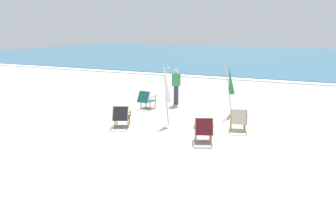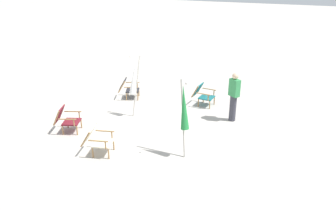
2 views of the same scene
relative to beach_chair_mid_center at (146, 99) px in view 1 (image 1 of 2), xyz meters
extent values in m
plane|color=#B2AAA0|center=(2.19, -1.65, -0.42)|extent=(80.00, 80.00, 0.00)
cube|color=#2D6684|center=(2.19, 30.43, -0.37)|extent=(80.00, 40.00, 0.10)
cube|color=white|center=(2.19, 10.13, -0.39)|extent=(80.00, 1.10, 0.06)
cube|color=#196066|center=(0.01, 0.16, -0.10)|extent=(0.56, 0.52, 0.04)
cube|color=#196066|center=(-0.02, -0.20, 0.13)|extent=(0.52, 0.32, 0.48)
cylinder|color=olive|center=(-0.20, 0.40, -0.26)|extent=(0.04, 0.04, 0.32)
cylinder|color=olive|center=(0.27, 0.36, -0.26)|extent=(0.04, 0.04, 0.32)
cylinder|color=olive|center=(-0.24, -0.03, -0.26)|extent=(0.04, 0.04, 0.32)
cylinder|color=olive|center=(0.23, -0.07, -0.26)|extent=(0.04, 0.04, 0.32)
cube|color=olive|center=(-0.27, 0.17, 0.12)|extent=(0.08, 0.53, 0.02)
cylinder|color=olive|center=(-0.25, 0.36, 0.01)|extent=(0.04, 0.04, 0.22)
cube|color=olive|center=(0.29, 0.12, 0.12)|extent=(0.08, 0.53, 0.02)
cylinder|color=olive|center=(0.31, 0.31, 0.01)|extent=(0.04, 0.04, 0.22)
cylinder|color=olive|center=(-0.27, -0.17, 0.13)|extent=(0.07, 0.28, 0.48)
cylinder|color=olive|center=(0.24, -0.22, 0.13)|extent=(0.07, 0.28, 0.48)
cube|color=maroon|center=(3.59, -3.02, -0.10)|extent=(0.66, 0.64, 0.04)
cube|color=maroon|center=(3.72, -3.35, 0.13)|extent=(0.55, 0.42, 0.49)
cylinder|color=olive|center=(3.29, -2.91, -0.26)|extent=(0.04, 0.04, 0.32)
cylinder|color=olive|center=(3.73, -2.74, -0.26)|extent=(0.04, 0.04, 0.32)
cylinder|color=olive|center=(3.45, -3.31, -0.26)|extent=(0.04, 0.04, 0.32)
cylinder|color=olive|center=(3.89, -3.14, -0.26)|extent=(0.04, 0.04, 0.32)
cube|color=olive|center=(3.34, -3.14, 0.12)|extent=(0.23, 0.51, 0.02)
cylinder|color=olive|center=(3.27, -2.97, 0.01)|extent=(0.04, 0.04, 0.22)
cube|color=olive|center=(3.86, -2.94, 0.12)|extent=(0.23, 0.51, 0.02)
cylinder|color=olive|center=(3.79, -2.77, 0.01)|extent=(0.04, 0.04, 0.22)
cylinder|color=olive|center=(3.48, -3.44, 0.13)|extent=(0.13, 0.26, 0.49)
cylinder|color=olive|center=(3.95, -3.26, 0.13)|extent=(0.13, 0.26, 0.49)
cube|color=#28282D|center=(0.42, -2.66, -0.10)|extent=(0.67, 0.65, 0.04)
cube|color=#28282D|center=(0.57, -3.00, 0.12)|extent=(0.57, 0.47, 0.46)
cylinder|color=olive|center=(0.12, -2.55, -0.26)|extent=(0.04, 0.04, 0.32)
cylinder|color=olive|center=(0.55, -2.37, -0.26)|extent=(0.04, 0.04, 0.32)
cylinder|color=olive|center=(0.29, -2.95, -0.26)|extent=(0.04, 0.04, 0.32)
cylinder|color=olive|center=(0.72, -2.76, -0.26)|extent=(0.04, 0.04, 0.32)
cube|color=olive|center=(0.17, -2.78, 0.12)|extent=(0.24, 0.50, 0.02)
cylinder|color=olive|center=(0.10, -2.61, 0.01)|extent=(0.04, 0.04, 0.22)
cube|color=olive|center=(0.69, -2.56, 0.12)|extent=(0.24, 0.50, 0.02)
cylinder|color=olive|center=(0.61, -2.39, 0.01)|extent=(0.04, 0.04, 0.22)
cylinder|color=olive|center=(0.33, -3.10, 0.12)|extent=(0.16, 0.29, 0.47)
cylinder|color=olive|center=(0.80, -2.90, 0.12)|extent=(0.16, 0.29, 0.47)
cube|color=beige|center=(4.32, -1.41, -0.10)|extent=(0.63, 0.60, 0.04)
cube|color=beige|center=(4.42, -1.77, 0.12)|extent=(0.56, 0.43, 0.46)
cylinder|color=olive|center=(4.04, -1.26, -0.26)|extent=(0.04, 0.04, 0.32)
cylinder|color=olive|center=(4.49, -1.14, -0.26)|extent=(0.04, 0.04, 0.32)
cylinder|color=olive|center=(4.15, -1.68, -0.26)|extent=(0.04, 0.04, 0.32)
cylinder|color=olive|center=(4.60, -1.56, -0.26)|extent=(0.04, 0.04, 0.32)
cube|color=olive|center=(4.06, -1.50, 0.12)|extent=(0.17, 0.52, 0.02)
cylinder|color=olive|center=(4.01, -1.32, 0.01)|extent=(0.04, 0.04, 0.22)
cube|color=olive|center=(4.60, -1.36, 0.12)|extent=(0.17, 0.52, 0.02)
cylinder|color=olive|center=(4.55, -1.17, 0.01)|extent=(0.04, 0.04, 0.22)
cylinder|color=olive|center=(4.18, -1.84, 0.12)|extent=(0.12, 0.31, 0.46)
cylinder|color=olive|center=(4.67, -1.71, 0.12)|extent=(0.12, 0.31, 0.46)
cylinder|color=#B7B2A8|center=(1.75, -1.75, 0.61)|extent=(0.33, 0.26, 2.08)
cone|color=white|center=(1.80, -1.78, 0.98)|extent=(0.45, 0.42, 1.18)
sphere|color=#B7B2A8|center=(1.88, -1.85, 1.65)|extent=(0.06, 0.06, 0.06)
cylinder|color=#B7B2A8|center=(3.49, 0.55, 0.61)|extent=(0.32, 0.29, 2.08)
cone|color=#23843D|center=(3.54, 0.59, 0.97)|extent=(0.45, 0.43, 1.18)
sphere|color=#B7B2A8|center=(3.62, 0.67, 1.65)|extent=(0.06, 0.06, 0.06)
cylinder|color=#383842|center=(0.88, 1.31, 0.01)|extent=(0.22, 0.22, 0.86)
cube|color=#338C4C|center=(0.88, 1.31, 0.72)|extent=(0.36, 0.39, 0.56)
sphere|color=beige|center=(0.88, 1.31, 1.11)|extent=(0.20, 0.20, 0.20)
camera|label=1|loc=(6.52, -12.37, 3.00)|focal=35.00mm
camera|label=2|loc=(10.69, 3.21, 4.25)|focal=35.00mm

